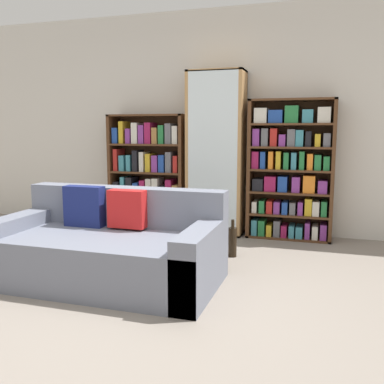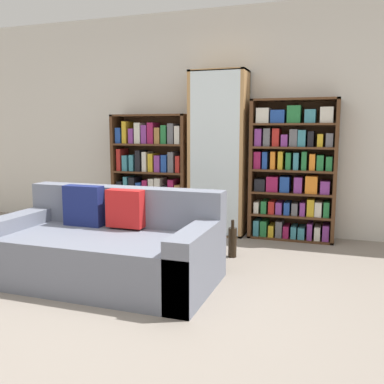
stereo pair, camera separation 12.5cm
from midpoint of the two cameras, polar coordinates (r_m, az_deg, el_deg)
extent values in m
plane|color=gray|center=(3.18, -7.75, -15.17)|extent=(16.00, 16.00, 0.00)
cube|color=beige|center=(5.36, 4.73, 9.27)|extent=(7.20, 0.06, 2.70)
cube|color=slate|center=(3.66, -10.70, -8.62)|extent=(1.85, 0.96, 0.41)
cube|color=slate|center=(3.90, -8.07, -1.82)|extent=(1.85, 0.20, 0.34)
cube|color=slate|center=(4.10, -20.83, -6.29)|extent=(0.20, 0.96, 0.53)
cube|color=slate|center=(3.32, 1.87, -9.14)|extent=(0.20, 0.96, 0.53)
cube|color=navy|center=(3.92, -13.36, -1.79)|extent=(0.36, 0.12, 0.36)
cube|color=red|center=(3.71, -7.93, -2.19)|extent=(0.32, 0.12, 0.32)
cube|color=#4C2D19|center=(5.69, -9.21, 2.81)|extent=(0.04, 0.32, 1.45)
cube|color=#4C2D19|center=(5.30, -0.08, 2.53)|extent=(0.04, 0.32, 1.45)
cube|color=#4C2D19|center=(5.45, -4.90, 10.14)|extent=(0.99, 0.32, 0.02)
cube|color=#4C2D19|center=(5.59, -4.72, -4.58)|extent=(0.99, 0.32, 0.02)
cube|color=#4C2D19|center=(5.62, -4.17, 2.83)|extent=(0.99, 0.01, 1.45)
cube|color=#4C2D19|center=(5.52, -4.76, -0.93)|extent=(0.91, 0.32, 0.02)
cube|color=#4C2D19|center=(5.48, -4.81, 2.68)|extent=(0.91, 0.32, 0.02)
cube|color=#4C2D19|center=(5.45, -4.85, 6.34)|extent=(0.91, 0.32, 0.02)
cube|color=#1E4293|center=(5.72, -8.21, -3.11)|extent=(0.11, 0.24, 0.22)
cube|color=#8E1947|center=(5.65, -6.88, -3.21)|extent=(0.13, 0.24, 0.22)
cube|color=gold|center=(5.59, -5.47, -3.50)|extent=(0.12, 0.24, 0.18)
cube|color=#5B5B60|center=(5.53, -4.09, -3.38)|extent=(0.11, 0.24, 0.23)
cube|color=#8E1947|center=(5.47, -2.64, -3.38)|extent=(0.13, 0.24, 0.25)
cube|color=black|center=(5.42, -1.18, -3.49)|extent=(0.13, 0.24, 0.25)
cube|color=black|center=(5.67, -8.56, 0.44)|extent=(0.08, 0.24, 0.21)
cube|color=teal|center=(5.62, -7.73, 0.72)|extent=(0.05, 0.24, 0.27)
cube|color=black|center=(5.59, -6.92, 0.66)|extent=(0.08, 0.24, 0.27)
cube|color=#1E4293|center=(5.55, -6.06, 0.29)|extent=(0.07, 0.24, 0.20)
cube|color=#8E1947|center=(5.51, -5.22, 0.43)|extent=(0.07, 0.24, 0.24)
cube|color=beige|center=(5.47, -4.38, 0.51)|extent=(0.07, 0.24, 0.26)
cube|color=beige|center=(5.44, -3.54, 0.51)|extent=(0.08, 0.24, 0.27)
cube|color=black|center=(5.41, -2.64, 0.00)|extent=(0.08, 0.24, 0.18)
cube|color=#8E1947|center=(5.38, -1.78, 0.36)|extent=(0.07, 0.24, 0.26)
cube|color=olive|center=(5.35, -0.89, -0.01)|extent=(0.08, 0.24, 0.20)
cube|color=#AD231E|center=(5.63, -8.62, 4.31)|extent=(0.05, 0.24, 0.28)
cube|color=teal|center=(5.59, -7.83, 3.89)|extent=(0.07, 0.24, 0.20)
cube|color=teal|center=(5.55, -6.97, 3.91)|extent=(0.06, 0.24, 0.20)
cube|color=black|center=(5.51, -6.13, 4.20)|extent=(0.07, 0.24, 0.26)
cube|color=beige|center=(5.47, -5.27, 4.09)|extent=(0.06, 0.24, 0.25)
cube|color=gold|center=(5.44, -4.45, 3.97)|extent=(0.06, 0.24, 0.23)
cube|color=#7A3384|center=(5.41, -3.57, 3.84)|extent=(0.07, 0.24, 0.21)
cube|color=#1E4293|center=(5.37, -2.68, 3.86)|extent=(0.07, 0.24, 0.21)
cube|color=#5B5B60|center=(5.34, -1.77, 4.04)|extent=(0.07, 0.24, 0.25)
cube|color=#AD231E|center=(5.31, -0.86, 3.77)|extent=(0.05, 0.24, 0.21)
cube|color=#1E4293|center=(5.62, -8.69, 7.46)|extent=(0.07, 0.24, 0.20)
cube|color=gold|center=(5.58, -7.88, 7.87)|extent=(0.06, 0.24, 0.28)
cube|color=#7A3384|center=(5.54, -7.02, 7.43)|extent=(0.06, 0.24, 0.19)
cube|color=beige|center=(5.50, -6.18, 7.81)|extent=(0.08, 0.24, 0.26)
cube|color=#7A3384|center=(5.46, -5.31, 7.66)|extent=(0.07, 0.24, 0.23)
cube|color=#8E1947|center=(5.42, -4.47, 7.83)|extent=(0.08, 0.24, 0.26)
cube|color=olive|center=(5.39, -3.57, 7.51)|extent=(0.07, 0.24, 0.20)
cube|color=#237038|center=(5.36, -2.72, 7.66)|extent=(0.07, 0.24, 0.23)
cube|color=#5B5B60|center=(5.32, -1.79, 7.77)|extent=(0.08, 0.24, 0.25)
cube|color=beige|center=(5.29, -0.91, 7.62)|extent=(0.07, 0.24, 0.22)
cube|color=#AD7F4C|center=(5.23, 0.89, 5.18)|extent=(0.04, 0.36, 1.94)
cube|color=#AD7F4C|center=(5.07, 7.69, 5.00)|extent=(0.04, 0.36, 1.94)
cube|color=#AD7F4C|center=(5.18, 4.35, 15.77)|extent=(0.67, 0.36, 0.02)
cube|color=#AD7F4C|center=(5.29, 4.12, -5.34)|extent=(0.67, 0.36, 0.02)
cube|color=#AD7F4C|center=(5.31, 4.72, 5.20)|extent=(0.67, 0.01, 1.94)
cube|color=silver|center=(4.97, 3.71, 4.99)|extent=(0.59, 0.01, 1.92)
cube|color=#AD7F4C|center=(5.21, 4.17, -1.16)|extent=(0.59, 0.32, 0.02)
cube|color=#AD7F4C|center=(5.16, 4.21, 3.00)|extent=(0.59, 0.32, 0.02)
cube|color=#AD7F4C|center=(5.14, 4.26, 7.21)|extent=(0.59, 0.32, 0.02)
cube|color=#AD7F4C|center=(5.14, 4.30, 11.44)|extent=(0.59, 0.32, 0.02)
cylinder|color=silver|center=(5.33, 2.25, -4.61)|extent=(0.01, 0.01, 0.08)
cone|color=silver|center=(5.31, 2.26, -3.65)|extent=(0.09, 0.09, 0.10)
cylinder|color=silver|center=(5.27, 4.10, -4.80)|extent=(0.01, 0.01, 0.08)
cone|color=silver|center=(5.25, 4.11, -3.82)|extent=(0.09, 0.09, 0.10)
cylinder|color=silver|center=(5.24, 6.08, -4.90)|extent=(0.01, 0.01, 0.08)
cone|color=silver|center=(5.22, 6.10, -3.92)|extent=(0.09, 0.09, 0.10)
cylinder|color=silver|center=(5.25, 2.24, -0.55)|extent=(0.01, 0.01, 0.07)
cone|color=silver|center=(5.24, 2.25, 0.27)|extent=(0.09, 0.09, 0.08)
cylinder|color=silver|center=(5.20, 4.16, -0.66)|extent=(0.01, 0.01, 0.07)
cone|color=silver|center=(5.18, 4.17, 0.16)|extent=(0.09, 0.09, 0.08)
cylinder|color=silver|center=(5.16, 6.15, -0.75)|extent=(0.01, 0.01, 0.07)
cone|color=silver|center=(5.15, 6.16, 0.08)|extent=(0.09, 0.09, 0.08)
cylinder|color=silver|center=(5.23, 2.08, 3.68)|extent=(0.01, 0.01, 0.08)
cone|color=silver|center=(5.22, 2.09, 4.69)|extent=(0.09, 0.09, 0.10)
cylinder|color=silver|center=(5.17, 3.47, 3.61)|extent=(0.01, 0.01, 0.08)
cone|color=silver|center=(5.16, 3.48, 4.64)|extent=(0.09, 0.09, 0.10)
cylinder|color=silver|center=(5.14, 4.96, 3.57)|extent=(0.01, 0.01, 0.08)
cone|color=silver|center=(5.13, 4.97, 4.60)|extent=(0.09, 0.09, 0.10)
cylinder|color=silver|center=(5.10, 6.44, 3.51)|extent=(0.01, 0.01, 0.08)
cone|color=silver|center=(5.09, 6.46, 4.55)|extent=(0.09, 0.09, 0.10)
cylinder|color=silver|center=(5.19, 1.77, 7.78)|extent=(0.01, 0.01, 0.07)
cone|color=silver|center=(5.19, 1.78, 8.67)|extent=(0.06, 0.06, 0.09)
cylinder|color=silver|center=(5.19, 2.83, 7.77)|extent=(0.01, 0.01, 0.07)
cone|color=silver|center=(5.19, 2.84, 8.66)|extent=(0.06, 0.06, 0.09)
cylinder|color=silver|center=(5.14, 3.73, 7.76)|extent=(0.01, 0.01, 0.07)
cone|color=silver|center=(5.14, 3.74, 8.66)|extent=(0.06, 0.06, 0.09)
cylinder|color=silver|center=(5.11, 4.73, 7.74)|extent=(0.01, 0.01, 0.07)
cone|color=silver|center=(5.11, 4.74, 8.65)|extent=(0.06, 0.06, 0.09)
cylinder|color=silver|center=(5.10, 5.76, 7.73)|extent=(0.01, 0.01, 0.07)
cone|color=silver|center=(5.10, 5.77, 8.63)|extent=(0.06, 0.06, 0.09)
cylinder|color=silver|center=(5.08, 6.78, 7.71)|extent=(0.01, 0.01, 0.07)
cone|color=silver|center=(5.08, 6.79, 8.62)|extent=(0.06, 0.06, 0.09)
cylinder|color=silver|center=(5.20, 2.33, 11.99)|extent=(0.01, 0.01, 0.08)
cone|color=silver|center=(5.21, 2.34, 12.96)|extent=(0.09, 0.09, 0.10)
cylinder|color=silver|center=(5.16, 4.36, 12.00)|extent=(0.01, 0.01, 0.08)
cone|color=silver|center=(5.17, 4.37, 12.98)|extent=(0.09, 0.09, 0.10)
cylinder|color=silver|center=(5.12, 6.38, 12.01)|extent=(0.01, 0.01, 0.08)
cone|color=silver|center=(5.12, 6.40, 12.99)|extent=(0.09, 0.09, 0.10)
cube|color=#4C2D19|center=(5.09, 8.80, 3.05)|extent=(0.04, 0.32, 1.60)
cube|color=#4C2D19|center=(5.01, 19.28, 2.60)|extent=(0.04, 0.32, 1.60)
cube|color=#4C2D19|center=(5.01, 14.32, 11.84)|extent=(0.96, 0.32, 0.02)
cube|color=#4C2D19|center=(5.16, 13.69, -5.91)|extent=(0.96, 0.32, 0.02)
cube|color=#4C2D19|center=(5.18, 14.15, 2.99)|extent=(0.96, 0.01, 1.60)
cube|color=#4C2D19|center=(5.10, 13.79, -2.96)|extent=(0.88, 0.32, 0.02)
cube|color=#4C2D19|center=(5.06, 13.89, -0.08)|extent=(0.88, 0.32, 0.02)
cube|color=#4C2D19|center=(5.03, 14.00, 2.84)|extent=(0.88, 0.32, 0.02)
cube|color=#4C2D19|center=(5.01, 14.10, 5.79)|extent=(0.88, 0.32, 0.02)
cube|color=#4C2D19|center=(5.00, 14.21, 8.75)|extent=(0.88, 0.32, 0.02)
cube|color=teal|center=(5.17, 9.43, -4.56)|extent=(0.06, 0.24, 0.18)
cube|color=#237038|center=(5.16, 10.36, -4.63)|extent=(0.07, 0.24, 0.18)
cube|color=gold|center=(5.15, 11.32, -4.95)|extent=(0.06, 0.24, 0.13)
cube|color=#5B5B60|center=(5.14, 12.31, -4.71)|extent=(0.07, 0.24, 0.19)
cube|color=#8E1947|center=(5.13, 13.21, -5.04)|extent=(0.06, 0.24, 0.14)
cube|color=teal|center=(5.13, 14.17, -5.08)|extent=(0.06, 0.24, 0.14)
cube|color=teal|center=(5.12, 15.11, -5.17)|extent=(0.07, 0.24, 0.13)
cube|color=#7A3384|center=(5.11, 16.14, -4.93)|extent=(0.05, 0.24, 0.19)
cube|color=beige|center=(5.11, 17.08, -5.16)|extent=(0.06, 0.24, 0.15)
cube|color=#7A3384|center=(5.11, 18.10, -5.08)|extent=(0.07, 0.24, 0.18)
cube|color=beige|center=(5.12, 9.46, -1.90)|extent=(0.06, 0.24, 0.13)
cube|color=#237038|center=(5.11, 10.40, -1.87)|extent=(0.06, 0.24, 0.14)
cube|color=#AD231E|center=(5.10, 11.38, -1.92)|extent=(0.07, 0.24, 0.15)
cube|color=#7A3384|center=(5.09, 12.31, -2.01)|extent=(0.07, 0.24, 0.14)
cube|color=#1E4293|center=(5.08, 13.33, -2.04)|extent=(0.06, 0.24, 0.14)
cube|color=#5B5B60|center=(5.07, 14.31, -2.11)|extent=(0.07, 0.24, 0.14)
cube|color=#7A3384|center=(5.06, 15.28, -2.09)|extent=(0.06, 0.24, 0.15)
cube|color=gold|center=(5.06, 16.28, -1.90)|extent=(0.08, 0.24, 0.19)
cube|color=beige|center=(5.06, 17.20, -2.10)|extent=(0.07, 0.24, 0.16)
cube|color=#237038|center=(5.05, 18.19, -2.12)|extent=(0.06, 0.24, 0.17)
cube|color=black|center=(5.08, 9.90, 1.02)|extent=(0.12, 0.24, 0.14)
cube|color=#8E1947|center=(5.06, 11.48, 1.12)|extent=(0.13, 0.24, 0.17)
cube|color=#1E4293|center=(5.04, 13.07, 1.07)|extent=(0.10, 0.24, 0.18)
cube|color=#7A3384|center=(5.03, 14.74, 0.99)|extent=(0.09, 0.24, 0.18)
cube|color=orange|center=(5.02, 16.37, 1.02)|extent=(0.13, 0.24, 0.19)
cube|color=#7A3384|center=(5.02, 18.03, 0.65)|extent=(0.10, 0.24, 0.14)
cube|color=#8E1947|center=(5.06, 9.60, 4.25)|extent=(0.08, 0.24, 0.20)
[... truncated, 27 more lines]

